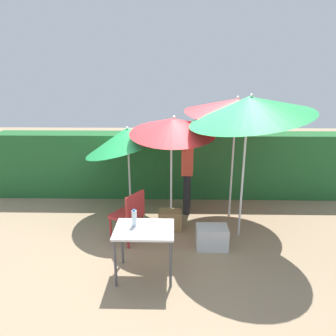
% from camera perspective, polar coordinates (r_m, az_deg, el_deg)
% --- Properties ---
extents(ground_plane, '(24.00, 24.00, 0.00)m').
position_cam_1_polar(ground_plane, '(5.47, -0.07, -12.02)').
color(ground_plane, '#9E8466').
extents(hedge_row, '(8.00, 0.70, 1.47)m').
position_cam_1_polar(hedge_row, '(6.87, 0.26, 0.69)').
color(hedge_row, '#23602D').
rests_on(hedge_row, ground_plane).
extents(umbrella_rainbow, '(1.96, 1.94, 2.50)m').
position_cam_1_polar(umbrella_rainbow, '(5.66, 13.18, 11.33)').
color(umbrella_rainbow, silver).
rests_on(umbrella_rainbow, ground_plane).
extents(umbrella_orange, '(1.51, 1.53, 2.14)m').
position_cam_1_polar(umbrella_orange, '(5.08, 0.91, 8.17)').
color(umbrella_orange, silver).
rests_on(umbrella_orange, ground_plane).
extents(umbrella_yellow, '(1.79, 1.76, 2.00)m').
position_cam_1_polar(umbrella_yellow, '(5.69, -7.84, 6.10)').
color(umbrella_yellow, silver).
rests_on(umbrella_yellow, ground_plane).
extents(umbrella_navy, '(1.99, 1.96, 2.63)m').
position_cam_1_polar(umbrella_navy, '(4.81, 15.52, 11.24)').
color(umbrella_navy, silver).
rests_on(umbrella_navy, ground_plane).
extents(person_vendor, '(0.25, 0.56, 1.88)m').
position_cam_1_polar(person_vendor, '(5.91, 3.80, -0.02)').
color(person_vendor, black).
rests_on(person_vendor, ground_plane).
extents(chair_plastic, '(0.61, 0.61, 0.89)m').
position_cam_1_polar(chair_plastic, '(4.96, -7.47, -8.76)').
color(chair_plastic, '#B72D2D').
rests_on(chair_plastic, ground_plane).
extents(cooler_box, '(0.50, 0.33, 0.37)m').
position_cam_1_polar(cooler_box, '(4.95, 8.50, -13.13)').
color(cooler_box, silver).
rests_on(cooler_box, ground_plane).
extents(crate_cardboard, '(0.42, 0.28, 0.36)m').
position_cam_1_polar(crate_cardboard, '(5.44, 0.40, -10.10)').
color(crate_cardboard, '#9E7A4C').
rests_on(crate_cardboard, ground_plane).
extents(folding_table, '(0.80, 0.60, 0.72)m').
position_cam_1_polar(folding_table, '(4.08, -4.62, -12.66)').
color(folding_table, '#4C4C51').
rests_on(folding_table, ground_plane).
extents(bottle_water, '(0.07, 0.07, 0.24)m').
position_cam_1_polar(bottle_water, '(4.07, -6.56, -9.63)').
color(bottle_water, silver).
rests_on(bottle_water, folding_table).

